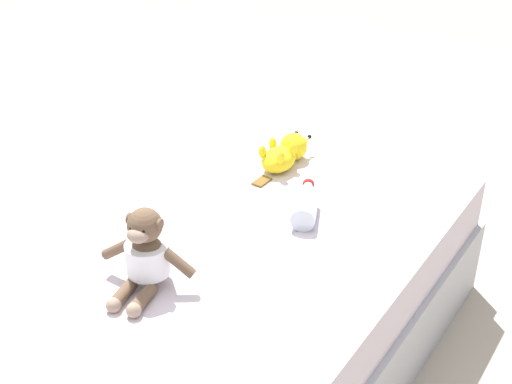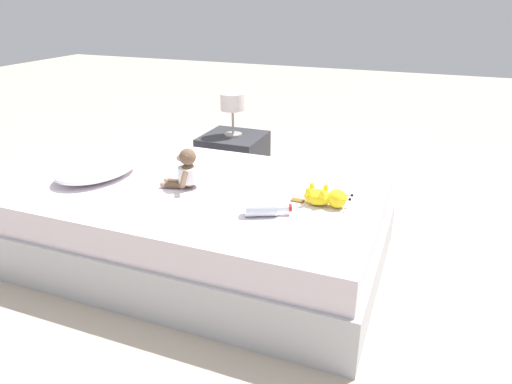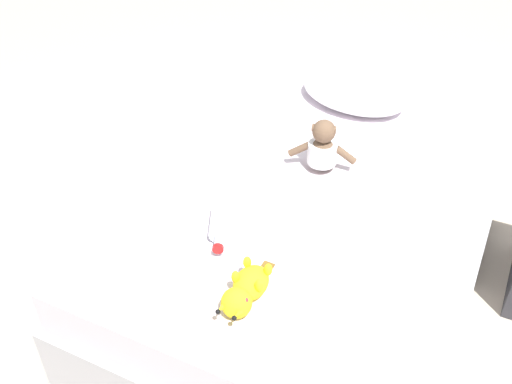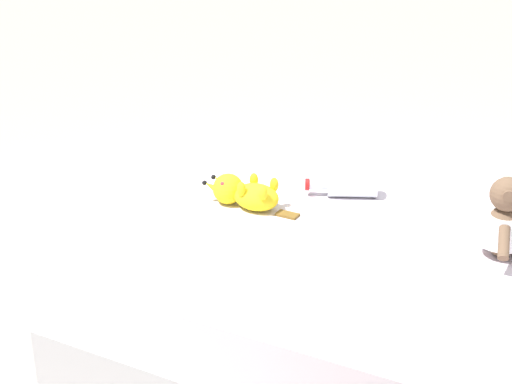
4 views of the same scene
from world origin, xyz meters
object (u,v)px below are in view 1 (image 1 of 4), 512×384
object	(u,v)px
bed	(166,323)
plush_monkey	(145,255)
plush_yellow_creature	(285,153)
glass_bottle	(305,206)

from	to	relation	value
bed	plush_monkey	world-z (taller)	plush_monkey
bed	plush_yellow_creature	size ratio (longest dim) A/B	6.20
glass_bottle	plush_yellow_creature	bearing A→B (deg)	-48.41
bed	plush_yellow_creature	distance (m)	0.75
bed	glass_bottle	size ratio (longest dim) A/B	8.49
bed	plush_monkey	size ratio (longest dim) A/B	7.08
glass_bottle	bed	bearing A→B (deg)	61.29
plush_monkey	plush_yellow_creature	distance (m)	0.81
plush_monkey	plush_yellow_creature	bearing A→B (deg)	-86.67
plush_yellow_creature	bed	bearing A→B (deg)	90.15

